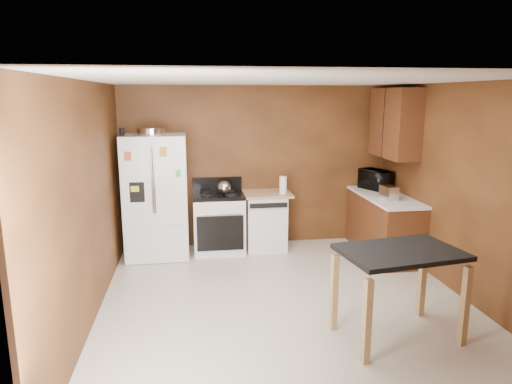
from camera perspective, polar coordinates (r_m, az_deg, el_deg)
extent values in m
plane|color=beige|center=(5.43, 3.74, -13.65)|extent=(4.50, 4.50, 0.00)
plane|color=white|center=(4.90, 4.14, 13.76)|extent=(4.50, 4.50, 0.00)
plane|color=brown|center=(7.19, 0.14, 3.22)|extent=(4.20, 0.00, 4.20)
plane|color=brown|center=(2.95, 13.32, -10.16)|extent=(4.20, 0.00, 4.20)
plane|color=brown|center=(5.02, -20.23, -1.38)|extent=(0.00, 4.50, 4.50)
plane|color=brown|center=(5.83, 24.55, 0.05)|extent=(0.00, 4.50, 4.50)
cylinder|color=silver|center=(6.67, -12.99, 7.41)|extent=(0.39, 0.39, 0.10)
cylinder|color=black|center=(6.63, -16.42, 7.24)|extent=(0.07, 0.07, 0.11)
sphere|color=silver|center=(6.80, -4.00, 0.55)|extent=(0.20, 0.20, 0.20)
cylinder|color=white|center=(6.90, 3.40, 0.88)|extent=(0.15, 0.15, 0.26)
cylinder|color=green|center=(7.05, 3.42, 0.45)|extent=(0.10, 0.10, 0.10)
cube|color=silver|center=(6.72, 16.27, -0.08)|extent=(0.20, 0.29, 0.19)
imported|color=black|center=(7.39, 14.72, 1.42)|extent=(0.52, 0.61, 0.28)
cube|color=white|center=(6.83, -12.35, -0.52)|extent=(0.90, 0.75, 1.80)
cube|color=white|center=(6.42, -14.70, 1.12)|extent=(0.43, 0.02, 1.20)
cube|color=white|center=(6.38, -10.68, 1.25)|extent=(0.43, 0.02, 1.20)
cube|color=white|center=(6.62, -12.34, -6.49)|extent=(0.88, 0.02, 0.54)
cube|color=black|center=(6.44, -14.64, -0.03)|extent=(0.20, 0.01, 0.28)
cylinder|color=silver|center=(6.37, -12.85, 1.32)|extent=(0.02, 0.02, 0.90)
cylinder|color=silver|center=(6.37, -12.58, 1.32)|extent=(0.02, 0.02, 0.90)
cube|color=#CF4930|center=(6.35, -15.75, 4.33)|extent=(0.09, 0.00, 0.12)
cube|color=gold|center=(6.30, -11.52, 4.94)|extent=(0.10, 0.00, 0.13)
cube|color=#48C955|center=(6.33, -9.69, 2.31)|extent=(0.07, 0.00, 0.09)
cube|color=yellow|center=(6.41, -14.90, 0.37)|extent=(0.11, 0.00, 0.08)
cube|color=white|center=(6.44, -9.89, -2.10)|extent=(0.09, 0.00, 0.10)
cube|color=white|center=(6.99, -4.68, -4.01)|extent=(0.76, 0.65, 0.85)
cube|color=black|center=(6.88, -4.74, -0.41)|extent=(0.76, 0.65, 0.05)
cube|color=black|center=(7.14, -4.91, 1.07)|extent=(0.76, 0.06, 0.20)
cube|color=black|center=(6.68, -4.48, -5.18)|extent=(0.68, 0.02, 0.52)
cylinder|color=silver|center=(6.59, -4.52, -2.79)|extent=(0.62, 0.02, 0.02)
cylinder|color=black|center=(7.02, -6.29, 0.06)|extent=(0.17, 0.17, 0.02)
cylinder|color=black|center=(7.04, -3.36, 0.15)|extent=(0.17, 0.17, 0.02)
cylinder|color=black|center=(6.71, -6.19, -0.50)|extent=(0.17, 0.17, 0.02)
cylinder|color=black|center=(6.73, -3.13, -0.40)|extent=(0.17, 0.17, 0.02)
cube|color=white|center=(7.09, 1.14, -3.74)|extent=(0.60, 0.60, 0.85)
cube|color=black|center=(6.71, 1.59, -1.70)|extent=(0.56, 0.02, 0.07)
cube|color=tan|center=(6.98, 1.15, -0.22)|extent=(0.78, 0.62, 0.04)
cube|color=#5E2F19|center=(7.11, 15.66, -4.10)|extent=(0.60, 1.55, 0.86)
cube|color=white|center=(7.01, 15.86, -0.56)|extent=(0.63, 1.58, 0.04)
cube|color=#5E2F19|center=(7.01, 16.97, 8.23)|extent=(0.35, 1.05, 1.00)
cube|color=black|center=(6.93, 15.63, 8.27)|extent=(0.01, 0.01, 1.00)
cube|color=black|center=(4.59, 17.62, -7.17)|extent=(1.21, 0.90, 0.05)
cube|color=#A78451|center=(4.77, 9.74, -12.28)|extent=(0.07, 0.07, 0.80)
cube|color=#A78451|center=(5.29, 20.04, -10.36)|extent=(0.07, 0.07, 0.80)
cube|color=#A78451|center=(4.27, 13.71, -15.51)|extent=(0.07, 0.07, 0.80)
cube|color=#A78451|center=(4.84, 24.66, -12.87)|extent=(0.07, 0.07, 0.80)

